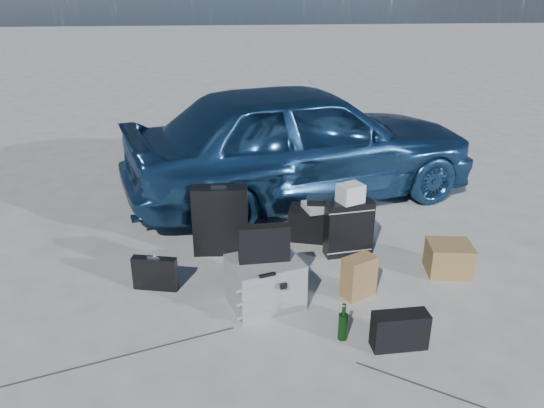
# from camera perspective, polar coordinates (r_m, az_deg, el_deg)

# --- Properties ---
(ground) EXTENTS (60.00, 60.00, 0.00)m
(ground) POSITION_cam_1_polar(r_m,az_deg,el_deg) (4.71, 3.94, -11.08)
(ground) COLOR #BBBBB6
(ground) RESTS_ON ground
(car) EXTENTS (4.75, 2.92, 1.51)m
(car) POSITION_cam_1_polar(r_m,az_deg,el_deg) (6.70, 3.25, 6.76)
(car) COLOR #2C5C8E
(car) RESTS_ON ground
(pelican_case) EXTENTS (0.71, 0.63, 0.43)m
(pelican_case) POSITION_cam_1_polar(r_m,az_deg,el_deg) (4.64, -0.76, -8.39)
(pelican_case) COLOR gray
(pelican_case) RESTS_ON ground
(laptop_bag) EXTENTS (0.44, 0.13, 0.32)m
(laptop_bag) POSITION_cam_1_polar(r_m,az_deg,el_deg) (4.46, -0.86, -4.26)
(laptop_bag) COLOR black
(laptop_bag) RESTS_ON pelican_case
(briefcase) EXTENTS (0.42, 0.18, 0.32)m
(briefcase) POSITION_cam_1_polar(r_m,az_deg,el_deg) (4.99, -12.46, -7.30)
(briefcase) COLOR black
(briefcase) RESTS_ON ground
(suitcase_left) EXTENTS (0.57, 0.23, 0.73)m
(suitcase_left) POSITION_cam_1_polar(r_m,az_deg,el_deg) (5.43, -5.57, -1.77)
(suitcase_left) COLOR black
(suitcase_left) RESTS_ON ground
(suitcase_right) EXTENTS (0.50, 0.24, 0.58)m
(suitcase_right) POSITION_cam_1_polar(r_m,az_deg,el_deg) (5.46, 8.25, -2.61)
(suitcase_right) COLOR black
(suitcase_right) RESTS_ON ground
(white_carton) EXTENTS (0.29, 0.27, 0.19)m
(white_carton) POSITION_cam_1_polar(r_m,az_deg,el_deg) (5.31, 8.44, 1.15)
(white_carton) COLOR silver
(white_carton) RESTS_ON suitcase_right
(duffel_bag) EXTENTS (0.77, 0.49, 0.36)m
(duffel_bag) POSITION_cam_1_polar(r_m,az_deg,el_deg) (5.79, 5.45, -2.17)
(duffel_bag) COLOR black
(duffel_bag) RESTS_ON ground
(flat_box_white) EXTENTS (0.43, 0.36, 0.07)m
(flat_box_white) POSITION_cam_1_polar(r_m,az_deg,el_deg) (5.70, 5.40, -0.22)
(flat_box_white) COLOR silver
(flat_box_white) RESTS_ON duffel_bag
(flat_box_black) EXTENTS (0.32, 0.25, 0.06)m
(flat_box_black) POSITION_cam_1_polar(r_m,az_deg,el_deg) (5.69, 5.24, 0.43)
(flat_box_black) COLOR black
(flat_box_black) RESTS_ON flat_box_white
(kraft_bag) EXTENTS (0.34, 0.29, 0.38)m
(kraft_bag) POSITION_cam_1_polar(r_m,az_deg,el_deg) (4.83, 9.32, -7.72)
(kraft_bag) COLOR #936440
(kraft_bag) RESTS_ON ground
(cardboard_box) EXTENTS (0.45, 0.41, 0.30)m
(cardboard_box) POSITION_cam_1_polar(r_m,az_deg,el_deg) (5.41, 18.48, -5.55)
(cardboard_box) COLOR olive
(cardboard_box) RESTS_ON ground
(messenger_bag) EXTENTS (0.44, 0.18, 0.30)m
(messenger_bag) POSITION_cam_1_polar(r_m,az_deg,el_deg) (4.30, 13.58, -13.08)
(messenger_bag) COLOR black
(messenger_bag) RESTS_ON ground
(green_bottle) EXTENTS (0.08, 0.08, 0.31)m
(green_bottle) POSITION_cam_1_polar(r_m,az_deg,el_deg) (4.30, 7.66, -12.51)
(green_bottle) COLOR black
(green_bottle) RESTS_ON ground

